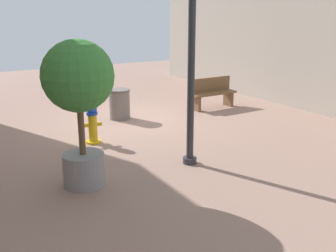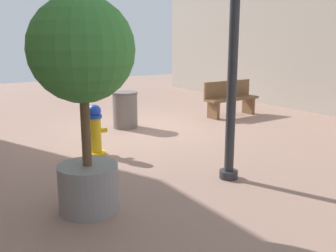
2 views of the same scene
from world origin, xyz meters
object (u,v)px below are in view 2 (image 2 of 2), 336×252
Objects in this scene: planter_tree at (83,72)px; trash_bin at (125,110)px; street_lamp at (234,21)px; bench_near at (230,98)px; fire_hydrant at (95,130)px.

planter_tree reaches higher than trash_bin.
street_lamp is 4.31× the size of trash_bin.
bench_near is 5.18m from street_lamp.
street_lamp is at bearing 118.66° from fire_hydrant.
street_lamp is (3.25, 3.60, 1.80)m from bench_near.
fire_hydrant is at bearing -114.24° from planter_tree.
bench_near reaches higher than trash_bin.
bench_near is at bearing -147.19° from planter_tree.
bench_near reaches higher than fire_hydrant.
planter_tree is at bearing -2.68° from street_lamp.
planter_tree is at bearing 57.78° from trash_bin.
bench_near is at bearing -162.89° from fire_hydrant.
planter_tree reaches higher than bench_near.
street_lamp is 4.30m from trash_bin.
fire_hydrant is at bearing 49.23° from trash_bin.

